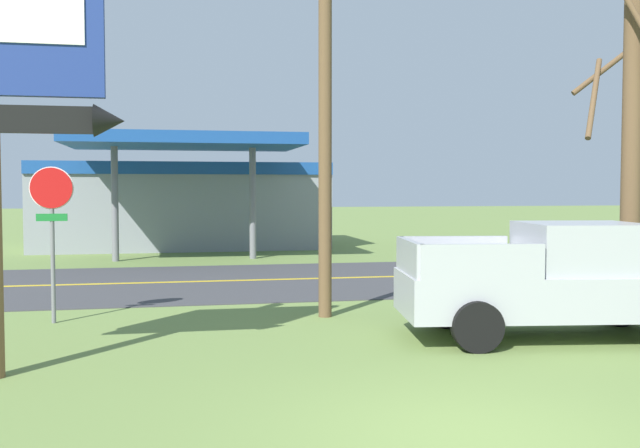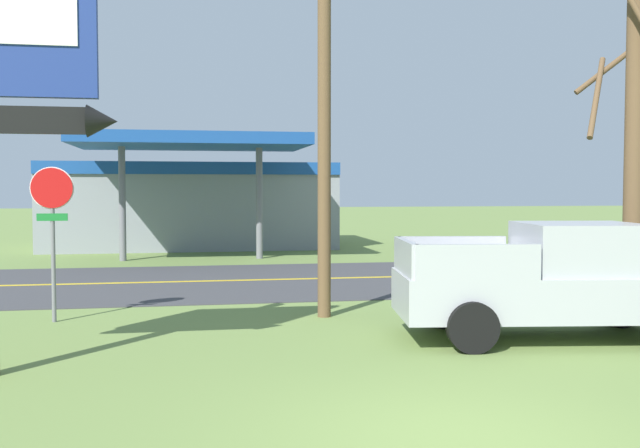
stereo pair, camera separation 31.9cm
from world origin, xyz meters
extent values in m
plane|color=olive|center=(0.00, 0.00, 0.00)|extent=(180.00, 180.00, 0.00)
cube|color=#3D3D3F|center=(0.00, 13.00, 0.01)|extent=(140.00, 8.00, 0.02)
cube|color=gold|center=(0.00, 13.00, 0.02)|extent=(126.00, 0.20, 0.01)
cone|color=black|center=(-3.82, 3.36, 3.45)|extent=(0.40, 0.44, 0.44)
cylinder|color=slate|center=(-5.23, 7.53, 1.10)|extent=(0.08, 0.08, 2.20)
cylinder|color=red|center=(-5.23, 7.50, 2.55)|extent=(0.76, 0.03, 0.76)
cylinder|color=white|center=(-5.23, 7.52, 2.55)|extent=(0.80, 0.01, 0.80)
cube|color=#19722D|center=(-5.23, 7.50, 2.00)|extent=(0.56, 0.03, 0.14)
cylinder|color=brown|center=(-0.07, 7.17, 4.26)|extent=(0.26, 0.26, 8.52)
cylinder|color=brown|center=(6.40, 6.80, 3.20)|extent=(0.40, 0.40, 6.41)
cylinder|color=brown|center=(6.54, 7.69, 5.32)|extent=(1.87, 0.41, 1.48)
cylinder|color=brown|center=(5.81, 7.29, 4.47)|extent=(1.12, 1.32, 1.90)
cylinder|color=brown|center=(6.10, 6.46, 6.18)|extent=(0.86, 0.77, 1.87)
cube|color=gray|center=(-2.59, 25.29, 1.80)|extent=(12.00, 6.00, 3.60)
cube|color=#19478C|center=(-2.59, 22.24, 3.35)|extent=(12.00, 0.12, 0.50)
cube|color=#19478C|center=(-2.59, 19.29, 4.20)|extent=(8.00, 5.00, 0.40)
cylinder|color=slate|center=(-4.99, 19.29, 2.10)|extent=(0.24, 0.24, 4.20)
cylinder|color=slate|center=(-0.19, 19.29, 2.10)|extent=(0.24, 0.24, 4.20)
cube|color=#A8AAAF|center=(3.34, 4.42, 0.76)|extent=(5.42, 2.66, 0.72)
cube|color=#A8AAAF|center=(3.79, 4.35, 1.54)|extent=(2.13, 2.05, 0.84)
cube|color=#28333D|center=(4.67, 4.23, 1.54)|extent=(0.33, 1.65, 0.71)
cube|color=#A8AAAF|center=(1.96, 5.54, 1.40)|extent=(1.95, 0.39, 0.56)
cube|color=#A8AAAF|center=(1.71, 3.72, 1.40)|extent=(1.95, 0.39, 0.56)
cube|color=#A8AAAF|center=(0.87, 4.76, 1.40)|extent=(0.38, 1.88, 0.56)
cylinder|color=black|center=(5.08, 5.16, 0.40)|extent=(0.83, 0.39, 0.80)
cylinder|color=black|center=(1.88, 5.61, 0.40)|extent=(0.83, 0.39, 0.80)
cylinder|color=black|center=(1.61, 3.67, 0.40)|extent=(0.83, 0.39, 0.80)
camera|label=1|loc=(-3.00, -6.75, 2.54)|focal=40.61mm
camera|label=2|loc=(-2.68, -6.81, 2.54)|focal=40.61mm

